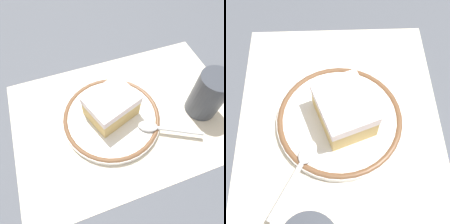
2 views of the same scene
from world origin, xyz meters
TOP-DOWN VIEW (x-y plane):
  - ground_plane at (0.00, 0.00)m, footprint 2.40×2.40m
  - placemat at (0.00, 0.00)m, footprint 0.48×0.33m
  - plate at (0.04, 0.00)m, footprint 0.20×0.20m
  - cake_slice at (0.03, -0.01)m, footprint 0.11×0.10m
  - spoon at (-0.04, 0.06)m, footprint 0.12×0.07m

SIDE VIEW (x-z plane):
  - ground_plane at x=0.00m, z-range 0.00..0.00m
  - placemat at x=0.00m, z-range 0.00..0.00m
  - plate at x=0.04m, z-range 0.00..0.02m
  - spoon at x=-0.04m, z-range 0.01..0.02m
  - cake_slice at x=0.03m, z-range 0.01..0.07m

